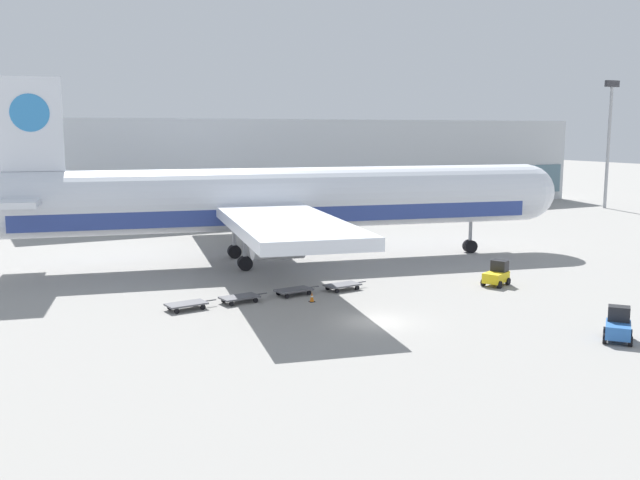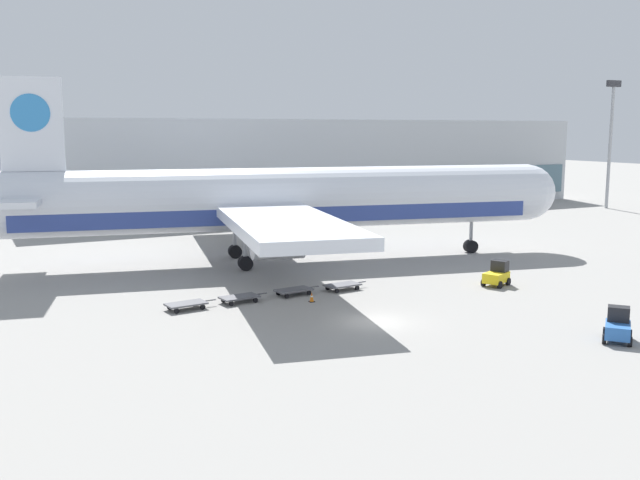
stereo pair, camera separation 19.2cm
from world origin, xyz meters
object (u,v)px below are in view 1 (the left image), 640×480
baggage_dolly_third (294,290)px  baggage_dolly_trail (343,285)px  light_mast (609,134)px  baggage_tug_foreground (497,275)px  traffic_cone_near (312,297)px  baggage_dolly_lead (187,304)px  baggage_dolly_second (240,297)px  airplane_main (274,201)px  baggage_tug_mid (618,326)px

baggage_dolly_third → baggage_dolly_trail: bearing=-8.6°
light_mast → baggage_tug_foreground: bearing=-146.2°
light_mast → traffic_cone_near: size_ratio=27.59×
baggage_dolly_lead → traffic_cone_near: bearing=-19.2°
light_mast → baggage_dolly_trail: size_ratio=5.35×
light_mast → traffic_cone_near: light_mast is taller
light_mast → baggage_tug_foreground: size_ratio=7.19×
light_mast → baggage_dolly_second: bearing=-156.7°
baggage_dolly_trail → traffic_cone_near: (-3.91, -2.37, -0.03)m
light_mast → traffic_cone_near: bearing=-153.8°
airplane_main → baggage_tug_mid: 34.21m
baggage_dolly_second → baggage_tug_mid: bearing=-55.4°
baggage_tug_foreground → baggage_tug_mid: bearing=-128.8°
baggage_tug_mid → baggage_dolly_second: size_ratio=0.74×
baggage_tug_foreground → baggage_dolly_lead: (-24.80, 3.92, -0.49)m
baggage_dolly_third → baggage_dolly_trail: (4.18, -0.17, 0.00)m
light_mast → airplane_main: bearing=-164.2°
airplane_main → baggage_dolly_second: airplane_main is taller
light_mast → baggage_tug_foreground: (-54.35, -36.39, -10.97)m
baggage_tug_mid → baggage_dolly_third: baggage_tug_mid is taller
airplane_main → baggage_tug_foreground: bearing=-43.7°
baggage_tug_foreground → baggage_dolly_second: 21.13m
baggage_tug_foreground → baggage_dolly_lead: 25.12m
baggage_dolly_third → baggage_dolly_second: bearing=177.5°
baggage_tug_foreground → baggage_dolly_lead: baggage_tug_foreground is taller
baggage_dolly_second → baggage_dolly_third: same height
airplane_main → baggage_dolly_trail: airplane_main is taller
baggage_dolly_lead → baggage_dolly_third: same height
airplane_main → baggage_dolly_second: 17.00m
baggage_dolly_lead → baggage_dolly_second: same height
baggage_dolly_lead → traffic_cone_near: 9.11m
traffic_cone_near → baggage_tug_foreground: bearing=-6.7°
airplane_main → baggage_dolly_third: (-4.22, -13.22, -5.45)m
baggage_dolly_lead → baggage_dolly_trail: size_ratio=1.00×
airplane_main → baggage_dolly_trail: 14.46m
baggage_dolly_second → traffic_cone_near: 5.29m
airplane_main → baggage_dolly_trail: (-0.03, -13.39, -5.45)m
airplane_main → baggage_tug_foreground: size_ratio=20.51×
baggage_tug_foreground → traffic_cone_near: 16.04m
baggage_tug_mid → baggage_dolly_trail: (-8.09, 19.48, -0.49)m
baggage_dolly_lead → light_mast: bearing=16.0°
airplane_main → baggage_dolly_third: size_ratio=15.24×
traffic_cone_near → airplane_main: bearing=75.9°
baggage_dolly_lead → baggage_dolly_trail: bearing=-4.8°
light_mast → baggage_tug_mid: size_ratio=7.24×
baggage_tug_foreground → baggage_dolly_trail: baggage_tug_foreground is taller
baggage_dolly_lead → baggage_dolly_trail: same height
light_mast → baggage_tug_foreground: 66.32m
light_mast → airplane_main: (-66.33, -18.74, -6.00)m
light_mast → baggage_dolly_second: 82.51m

